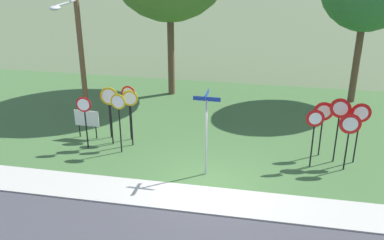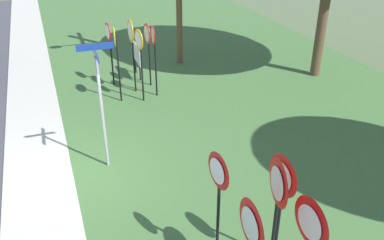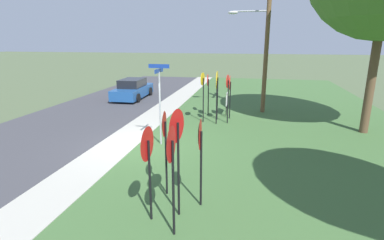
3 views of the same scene
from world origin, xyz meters
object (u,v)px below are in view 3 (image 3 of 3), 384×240
(stop_sign_far_right, at_px, (208,86))
(utility_pole, at_px, (264,37))
(stop_sign_near_right, at_px, (228,89))
(parked_hatchback_near, at_px, (133,89))
(stop_sign_center_tall, at_px, (216,89))
(street_name_post, at_px, (160,98))
(yield_sign_far_left, at_px, (171,155))
(stop_sign_far_center, at_px, (203,87))
(yield_sign_near_left, at_px, (147,152))
(stop_sign_far_left, at_px, (230,88))
(yield_sign_center, at_px, (177,137))
(stop_sign_near_left, at_px, (217,85))
(yield_sign_far_right, at_px, (164,134))
(notice_board, at_px, (227,99))
(yield_sign_near_right, at_px, (200,142))

(stop_sign_far_right, relative_size, utility_pole, 0.29)
(stop_sign_near_right, height_order, parked_hatchback_near, stop_sign_near_right)
(stop_sign_center_tall, distance_m, street_name_post, 3.84)
(yield_sign_far_left, height_order, utility_pole, utility_pole)
(stop_sign_far_center, xyz_separation_m, stop_sign_center_tall, (0.24, 0.70, -0.05))
(yield_sign_near_left, bearing_deg, parked_hatchback_near, -154.82)
(stop_sign_far_left, relative_size, yield_sign_center, 0.87)
(stop_sign_far_right, relative_size, yield_sign_center, 0.87)
(stop_sign_near_left, xyz_separation_m, stop_sign_far_right, (-0.85, -0.60, -0.23))
(stop_sign_far_center, bearing_deg, yield_sign_far_right, 9.22)
(yield_sign_near_left, xyz_separation_m, parked_hatchback_near, (-13.96, -6.18, -1.07))
(stop_sign_far_right, xyz_separation_m, street_name_post, (5.09, -1.12, 0.26))
(stop_sign_far_right, relative_size, parked_hatchback_near, 0.52)
(stop_sign_far_center, height_order, street_name_post, street_name_post)
(street_name_post, relative_size, parked_hatchback_near, 0.73)
(yield_sign_far_left, bearing_deg, stop_sign_near_left, -179.85)
(stop_sign_far_left, relative_size, yield_sign_near_left, 1.00)
(notice_board, relative_size, parked_hatchback_near, 0.29)
(stop_sign_near_left, relative_size, parked_hatchback_near, 0.58)
(yield_sign_center, distance_m, utility_pole, 11.53)
(stop_sign_near_right, distance_m, yield_sign_near_left, 8.70)
(notice_board, bearing_deg, utility_pole, 117.64)
(yield_sign_center, bearing_deg, yield_sign_far_left, 16.82)
(stop_sign_near_left, relative_size, yield_sign_near_right, 1.11)
(stop_sign_far_center, relative_size, parked_hatchback_near, 0.57)
(yield_sign_near_right, xyz_separation_m, yield_sign_far_right, (-0.38, -1.00, 0.03))
(yield_sign_center, bearing_deg, yield_sign_near_right, 151.01)
(stop_sign_far_center, bearing_deg, stop_sign_center_tall, 78.55)
(stop_sign_near_right, distance_m, notice_board, 2.10)
(yield_sign_far_right, relative_size, utility_pole, 0.30)
(yield_sign_near_left, bearing_deg, stop_sign_near_right, 174.53)
(stop_sign_near_left, distance_m, notice_board, 1.69)
(stop_sign_far_left, bearing_deg, yield_sign_near_right, -1.87)
(utility_pole, bearing_deg, yield_sign_near_right, -8.86)
(yield_sign_near_left, relative_size, yield_sign_near_right, 1.00)
(stop_sign_center_tall, distance_m, yield_sign_far_right, 7.19)
(stop_sign_center_tall, relative_size, street_name_post, 0.76)
(stop_sign_near_left, height_order, stop_sign_far_right, stop_sign_near_left)
(yield_sign_near_left, relative_size, yield_sign_far_right, 0.98)
(yield_sign_near_left, bearing_deg, yield_sign_near_right, 130.47)
(stop_sign_near_right, bearing_deg, stop_sign_far_center, -82.51)
(yield_sign_near_left, xyz_separation_m, yield_sign_far_right, (-1.22, 0.03, 0.04))
(stop_sign_far_left, xyz_separation_m, yield_sign_near_right, (8.72, -0.03, 0.05))
(yield_sign_near_left, xyz_separation_m, utility_pole, (-11.43, 2.68, 2.51))
(yield_sign_center, bearing_deg, parked_hatchback_near, -142.64)
(yield_sign_near_right, height_order, notice_board, yield_sign_near_right)
(yield_sign_far_left, relative_size, parked_hatchback_near, 0.56)
(yield_sign_near_right, bearing_deg, notice_board, 176.59)
(stop_sign_far_right, bearing_deg, yield_sign_near_left, -3.83)
(yield_sign_far_right, bearing_deg, stop_sign_near_right, 164.96)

